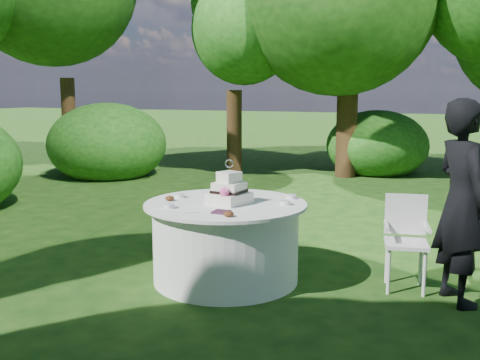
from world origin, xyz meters
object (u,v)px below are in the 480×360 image
(guest, at_px, (462,202))
(table, at_px, (226,241))
(napkins, at_px, (221,212))
(chair, at_px, (406,234))
(cake, at_px, (229,192))

(guest, bearing_deg, table, 65.19)
(napkins, bearing_deg, table, 109.09)
(chair, bearing_deg, napkins, -149.21)
(guest, bearing_deg, napkins, 77.47)
(cake, bearing_deg, table, 155.10)
(guest, relative_size, table, 1.14)
(napkins, distance_m, chair, 1.75)
(cake, xyz_separation_m, chair, (1.58, 0.48, -0.37))
(table, bearing_deg, guest, 7.05)
(chair, bearing_deg, table, -164.27)
(guest, height_order, chair, guest)
(guest, xyz_separation_m, cake, (-2.05, -0.28, -0.00))
(chair, bearing_deg, guest, -23.09)
(napkins, height_order, table, napkins)
(napkins, xyz_separation_m, chair, (1.48, 0.88, -0.26))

